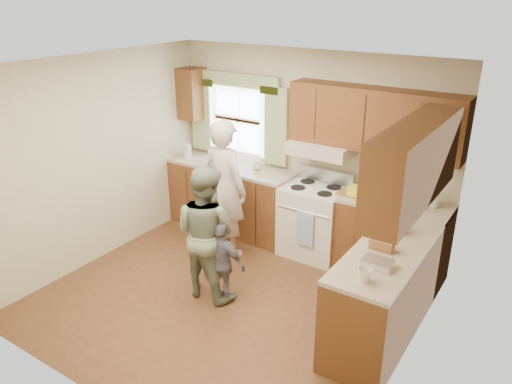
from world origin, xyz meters
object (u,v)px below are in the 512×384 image
Objects in this scene: child at (222,263)px; woman_left at (226,189)px; stove at (315,220)px; woman_right at (206,232)px.

woman_left is at bearing -60.94° from child.
child is (-0.33, -1.49, -0.00)m from stove.
stove is 0.72× the size of woman_right.
woman_left is 1.17× the size of woman_right.
stove is 1.52m from child.
woman_left reaches higher than stove.
woman_left is at bearing -65.23° from woman_right.
child is (0.23, -0.03, -0.29)m from woman_right.
stove is 0.61× the size of woman_left.
woman_left is at bearing -148.18° from stove.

